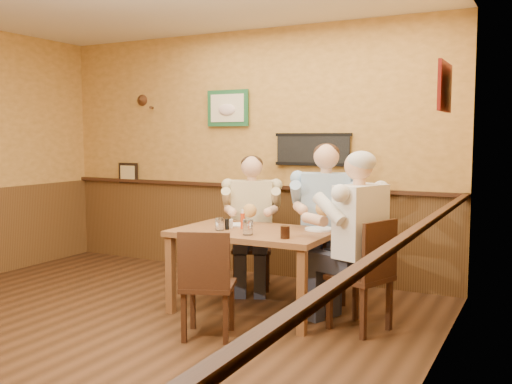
# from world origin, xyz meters

# --- Properties ---
(room) EXTENTS (5.02, 5.03, 2.81)m
(room) POSITION_xyz_m (0.14, 0.17, 1.69)
(room) COLOR black
(room) RESTS_ON ground
(dining_table) EXTENTS (1.40, 0.90, 0.75)m
(dining_table) POSITION_xyz_m (0.82, 1.16, 0.66)
(dining_table) COLOR brown
(dining_table) RESTS_ON ground
(chair_back_left) EXTENTS (0.54, 0.54, 0.88)m
(chair_back_left) POSITION_xyz_m (0.43, 1.86, 0.44)
(chair_back_left) COLOR #3C2113
(chair_back_left) RESTS_ON ground
(chair_back_right) EXTENTS (0.56, 0.56, 0.96)m
(chair_back_right) POSITION_xyz_m (1.27, 1.81, 0.48)
(chair_back_right) COLOR #3C2113
(chair_back_right) RESTS_ON ground
(chair_right_end) EXTENTS (0.55, 0.55, 0.93)m
(chair_right_end) POSITION_xyz_m (1.82, 1.12, 0.46)
(chair_right_end) COLOR #3C2113
(chair_right_end) RESTS_ON ground
(chair_near_side) EXTENTS (0.52, 0.52, 0.87)m
(chair_near_side) POSITION_xyz_m (0.81, 0.41, 0.44)
(chair_near_side) COLOR #3C2113
(chair_near_side) RESTS_ON ground
(diner_tan_shirt) EXTENTS (0.77, 0.77, 1.25)m
(diner_tan_shirt) POSITION_xyz_m (0.43, 1.86, 0.63)
(diner_tan_shirt) COLOR beige
(diner_tan_shirt) RESTS_ON ground
(diner_blue_polo) EXTENTS (0.80, 0.80, 1.37)m
(diner_blue_polo) POSITION_xyz_m (1.27, 1.81, 0.68)
(diner_blue_polo) COLOR #8BADD0
(diner_blue_polo) RESTS_ON ground
(diner_white_elder) EXTENTS (0.78, 0.78, 1.32)m
(diner_white_elder) POSITION_xyz_m (1.82, 1.12, 0.66)
(diner_white_elder) COLOR silver
(diner_white_elder) RESTS_ON ground
(water_glass_left) EXTENTS (0.10, 0.10, 0.11)m
(water_glass_left) POSITION_xyz_m (0.56, 1.00, 0.81)
(water_glass_left) COLOR white
(water_glass_left) RESTS_ON dining_table
(water_glass_mid) EXTENTS (0.11, 0.11, 0.13)m
(water_glass_mid) POSITION_xyz_m (0.90, 0.91, 0.82)
(water_glass_mid) COLOR white
(water_glass_mid) RESTS_ON dining_table
(cola_tumbler) EXTENTS (0.09, 0.09, 0.10)m
(cola_tumbler) POSITION_xyz_m (1.25, 0.90, 0.80)
(cola_tumbler) COLOR black
(cola_tumbler) RESTS_ON dining_table
(hot_sauce_bottle) EXTENTS (0.05, 0.05, 0.16)m
(hot_sauce_bottle) POSITION_xyz_m (0.70, 1.18, 0.83)
(hot_sauce_bottle) COLOR #C23B14
(hot_sauce_bottle) RESTS_ON dining_table
(salt_shaker) EXTENTS (0.04, 0.04, 0.08)m
(salt_shaker) POSITION_xyz_m (0.59, 1.15, 0.79)
(salt_shaker) COLOR white
(salt_shaker) RESTS_ON dining_table
(pepper_shaker) EXTENTS (0.05, 0.05, 0.10)m
(pepper_shaker) POSITION_xyz_m (0.60, 1.07, 0.80)
(pepper_shaker) COLOR black
(pepper_shaker) RESTS_ON dining_table
(plate_far_left) EXTENTS (0.22, 0.22, 0.01)m
(plate_far_left) POSITION_xyz_m (0.56, 1.32, 0.76)
(plate_far_left) COLOR silver
(plate_far_left) RESTS_ON dining_table
(plate_far_right) EXTENTS (0.30, 0.30, 0.02)m
(plate_far_right) POSITION_xyz_m (1.35, 1.43, 0.76)
(plate_far_right) COLOR white
(plate_far_right) RESTS_ON dining_table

